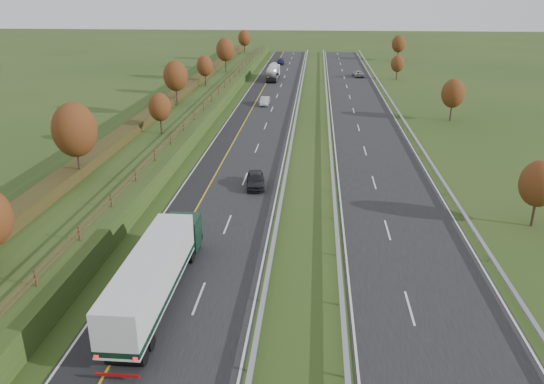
{
  "coord_description": "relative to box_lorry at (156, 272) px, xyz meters",
  "views": [
    {
      "loc": [
        8.7,
        -19.24,
        19.58
      ],
      "look_at": [
        4.99,
        25.69,
        2.2
      ],
      "focal_mm": 35.0,
      "sensor_mm": 36.0,
      "label": 1
    }
  ],
  "objects": [
    {
      "name": "median_barrier_near",
      "position": [
        7.01,
        49.67,
        -1.72
      ],
      "size": [
        0.32,
        200.0,
        0.71
      ],
      "color": "#96999E",
      "rests_on": "ground"
    },
    {
      "name": "hedge_left",
      "position": [
        -13.69,
        49.67,
        0.22
      ],
      "size": [
        2.2,
        180.0,
        1.1
      ],
      "primitive_type": "cube",
      "color": "#323214",
      "rests_on": "embankment_left"
    },
    {
      "name": "trees_left",
      "position": [
        -11.34,
        46.3,
        4.04
      ],
      "size": [
        6.64,
        164.3,
        7.66
      ],
      "color": "#2D2116",
      "rests_on": "embankment_left"
    },
    {
      "name": "car_oncoming",
      "position": [
        19.89,
        98.62,
        -1.62
      ],
      "size": [
        2.68,
        5.0,
        1.34
      ],
      "primitive_type": "imported",
      "rotation": [
        0.0,
        0.0,
        3.24
      ],
      "color": "#B9B8BD",
      "rests_on": "far_carriageway"
    },
    {
      "name": "fence_left",
      "position": [
        -7.19,
        49.26,
        0.4
      ],
      "size": [
        0.12,
        189.06,
        1.2
      ],
      "color": "#422B19",
      "rests_on": "embankment_left"
    },
    {
      "name": "car_small_far",
      "position": [
        0.12,
        118.48,
        -1.59
      ],
      "size": [
        2.06,
        4.84,
        1.39
      ],
      "primitive_type": "imported",
      "rotation": [
        0.0,
        0.0,
        0.02
      ],
      "color": "#13143E",
      "rests_on": "near_carriageway"
    },
    {
      "name": "lane_markings",
      "position": [
        7.71,
        49.55,
        -2.28
      ],
      "size": [
        26.75,
        200.0,
        0.01
      ],
      "color": "silver",
      "rests_on": "near_carriageway"
    },
    {
      "name": "trees_far",
      "position": [
        31.1,
        78.88,
        1.92
      ],
      "size": [
        8.45,
        118.6,
        7.12
      ],
      "color": "#2D2116",
      "rests_on": "ground"
    },
    {
      "name": "embankment_left",
      "position": [
        -11.69,
        49.67,
        -1.33
      ],
      "size": [
        12.0,
        200.0,
        2.0
      ],
      "primitive_type": "cube",
      "color": "#2A4117",
      "rests_on": "ground"
    },
    {
      "name": "far_carriageway",
      "position": [
        17.81,
        49.67,
        -2.31
      ],
      "size": [
        10.5,
        200.0,
        0.04
      ],
      "primitive_type": "cube",
      "color": "black",
      "rests_on": "ground"
    },
    {
      "name": "car_dark_near",
      "position": [
        3.99,
        22.27,
        -1.5
      ],
      "size": [
        2.41,
        4.82,
        1.58
      ],
      "primitive_type": "imported",
      "rotation": [
        0.0,
        0.0,
        0.12
      ],
      "color": "black",
      "rests_on": "near_carriageway"
    },
    {
      "name": "box_lorry",
      "position": [
        0.0,
        0.0,
        0.0
      ],
      "size": [
        2.58,
        16.28,
        4.06
      ],
      "color": "black",
      "rests_on": "near_carriageway"
    },
    {
      "name": "road_tanker",
      "position": [
        0.16,
        92.48,
        -0.47
      ],
      "size": [
        2.4,
        11.22,
        3.46
      ],
      "color": "silver",
      "rests_on": "near_carriageway"
    },
    {
      "name": "car_silver_mid",
      "position": [
        0.98,
        64.14,
        -1.58
      ],
      "size": [
        1.51,
        4.34,
        1.43
      ],
      "primitive_type": "imported",
      "rotation": [
        0.0,
        0.0,
        -0.0
      ],
      "color": "#B9B8BD",
      "rests_on": "near_carriageway"
    },
    {
      "name": "hard_shoulder",
      "position": [
        -2.44,
        49.67,
        -2.31
      ],
      "size": [
        3.0,
        200.0,
        0.04
      ],
      "primitive_type": "cube",
      "color": "black",
      "rests_on": "ground"
    },
    {
      "name": "near_carriageway",
      "position": [
        1.31,
        49.67,
        -2.31
      ],
      "size": [
        10.5,
        200.0,
        0.04
      ],
      "primitive_type": "cube",
      "color": "black",
      "rests_on": "ground"
    },
    {
      "name": "ground",
      "position": [
        9.31,
        44.67,
        -2.33
      ],
      "size": [
        400.0,
        400.0,
        0.0
      ],
      "primitive_type": "plane",
      "color": "#2A4117",
      "rests_on": "ground"
    },
    {
      "name": "median_barrier_far",
      "position": [
        12.11,
        49.67,
        -1.72
      ],
      "size": [
        0.32,
        200.0,
        0.71
      ],
      "color": "#96999E",
      "rests_on": "ground"
    },
    {
      "name": "outer_barrier_far",
      "position": [
        23.61,
        49.67,
        -1.71
      ],
      "size": [
        0.32,
        200.0,
        0.71
      ],
      "color": "#96999E",
      "rests_on": "ground"
    }
  ]
}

